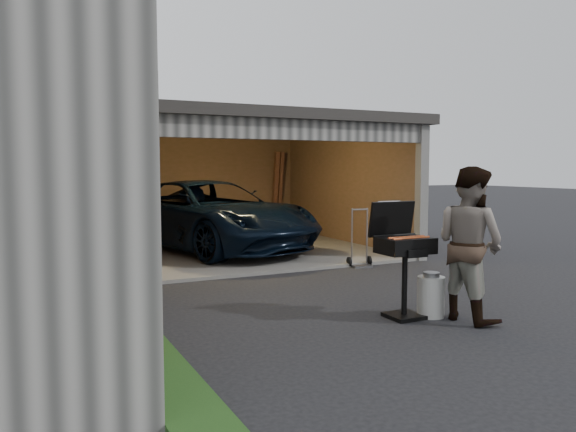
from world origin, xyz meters
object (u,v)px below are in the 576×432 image
bbq_grill (403,250)px  plywood_panel (137,312)px  minivan (209,218)px  hand_truck (360,255)px  woman (129,241)px  propane_tank (431,297)px  man (470,244)px

bbq_grill → plywood_panel: bearing=179.7°
minivan → hand_truck: bearing=-74.7°
minivan → woman: bearing=-137.7°
bbq_grill → hand_truck: 3.63m
plywood_panel → hand_truck: 5.74m
bbq_grill → plywood_panel: bbq_grill is taller
minivan → hand_truck: 3.63m
propane_tank → hand_truck: (1.18, 3.37, -0.04)m
hand_truck → propane_tank: bearing=-99.7°
man → hand_truck: size_ratio=1.70×
woman → hand_truck: 4.81m
minivan → man: 6.76m
bbq_grill → propane_tank: size_ratio=2.84×
propane_tank → hand_truck: size_ratio=0.46×
bbq_grill → man: bearing=-33.6°
minivan → hand_truck: (1.99, -2.99, -0.55)m
woman → minivan: bearing=150.3°
woman → man: size_ratio=0.99×
minivan → plywood_panel: size_ratio=6.17×
plywood_panel → propane_tank: bearing=-2.4°
hand_truck → plywood_panel: bearing=-136.3°
man → propane_tank: (-0.32, 0.30, -0.68)m
woman → plywood_panel: size_ratio=2.10×
bbq_grill → hand_truck: size_ratio=1.31×
minivan → plywood_panel: 6.80m
minivan → propane_tank: minivan is taller
woman → hand_truck: woman is taller
woman → man: bearing=59.0°
propane_tank → plywood_panel: plywood_panel is taller
man → propane_tank: man is taller
minivan → bbq_grill: minivan is taller
woman → plywood_panel: bearing=-8.5°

